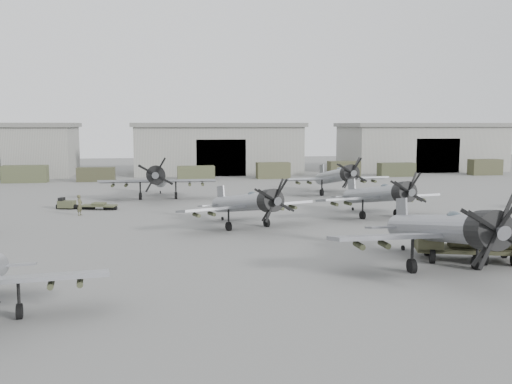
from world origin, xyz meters
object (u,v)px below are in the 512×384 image
(aircraft_near_1, at_px, (447,230))
(aircraft_mid_2, at_px, (381,194))
(aircraft_far_1, at_px, (338,176))
(tug_trailer, at_px, (79,205))
(ground_crew, at_px, (80,205))
(aircraft_mid_1, at_px, (249,203))
(fuel_tanker, at_px, (469,237))
(aircraft_far_0, at_px, (158,178))

(aircraft_near_1, bearing_deg, aircraft_mid_2, 78.63)
(aircraft_mid_2, bearing_deg, aircraft_far_1, 75.34)
(aircraft_far_1, height_order, tug_trailer, aircraft_far_1)
(aircraft_far_1, distance_m, tug_trailer, 29.73)
(ground_crew, bearing_deg, aircraft_near_1, -117.57)
(aircraft_near_1, bearing_deg, aircraft_mid_1, 120.04)
(aircraft_mid_2, relative_size, fuel_tanker, 1.71)
(fuel_tanker, xyz_separation_m, ground_crew, (-26.14, 22.55, -0.51))
(fuel_tanker, bearing_deg, aircraft_near_1, -122.05)
(fuel_tanker, relative_size, tug_trailer, 1.18)
(aircraft_mid_1, relative_size, ground_crew, 5.99)
(aircraft_mid_1, xyz_separation_m, aircraft_far_0, (-7.16, 19.83, 0.28))
(ground_crew, bearing_deg, aircraft_mid_1, -104.35)
(aircraft_near_1, height_order, fuel_tanker, aircraft_near_1)
(tug_trailer, bearing_deg, aircraft_far_1, 29.28)
(aircraft_mid_2, height_order, aircraft_far_0, aircraft_far_0)
(tug_trailer, bearing_deg, aircraft_mid_2, -3.81)
(aircraft_mid_1, bearing_deg, aircraft_far_0, 90.84)
(aircraft_far_1, relative_size, ground_crew, 6.56)
(aircraft_far_0, distance_m, fuel_tanker, 37.92)
(aircraft_mid_1, bearing_deg, aircraft_near_1, -78.57)
(aircraft_near_1, xyz_separation_m, aircraft_far_1, (4.97, 35.34, -0.15))
(aircraft_far_0, bearing_deg, aircraft_near_1, -62.47)
(aircraft_mid_1, distance_m, aircraft_far_1, 24.41)
(aircraft_mid_1, distance_m, fuel_tanker, 17.56)
(aircraft_mid_1, height_order, aircraft_far_0, aircraft_far_0)
(aircraft_mid_1, bearing_deg, ground_crew, 127.47)
(aircraft_far_1, bearing_deg, aircraft_near_1, -100.76)
(aircraft_far_0, relative_size, fuel_tanker, 1.88)
(fuel_tanker, xyz_separation_m, tug_trailer, (-26.74, 26.60, -1.03))
(aircraft_far_0, relative_size, aircraft_far_1, 1.04)
(aircraft_far_1, bearing_deg, fuel_tanker, -96.61)
(aircraft_mid_2, bearing_deg, tug_trailer, 149.48)
(fuel_tanker, bearing_deg, aircraft_mid_1, 150.15)
(tug_trailer, distance_m, ground_crew, 4.13)
(aircraft_mid_2, relative_size, aircraft_far_0, 0.91)
(tug_trailer, relative_size, ground_crew, 3.07)
(aircraft_near_1, bearing_deg, fuel_tanker, 39.44)
(aircraft_far_1, distance_m, ground_crew, 30.27)
(tug_trailer, height_order, ground_crew, ground_crew)
(aircraft_mid_1, height_order, tug_trailer, aircraft_mid_1)
(fuel_tanker, bearing_deg, aircraft_mid_2, 105.12)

